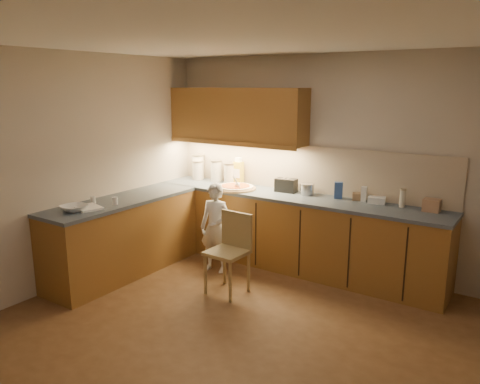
{
  "coord_description": "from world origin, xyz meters",
  "views": [
    {
      "loc": [
        2.19,
        -3.27,
        2.22
      ],
      "look_at": [
        -0.8,
        1.2,
        1.0
      ],
      "focal_mm": 35.0,
      "sensor_mm": 36.0,
      "label": 1
    }
  ],
  "objects_px": {
    "pizza_on_board": "(235,187)",
    "oil_jug": "(238,172)",
    "wooden_chair": "(231,247)",
    "child": "(216,228)",
    "toaster": "(286,185)"
  },
  "relations": [
    {
      "from": "oil_jug",
      "to": "toaster",
      "type": "bearing_deg",
      "value": -4.5
    },
    {
      "from": "pizza_on_board",
      "to": "oil_jug",
      "type": "relative_size",
      "value": 1.47
    },
    {
      "from": "wooden_chair",
      "to": "pizza_on_board",
      "type": "bearing_deg",
      "value": 123.71
    },
    {
      "from": "child",
      "to": "toaster",
      "type": "bearing_deg",
      "value": 45.69
    },
    {
      "from": "pizza_on_board",
      "to": "oil_jug",
      "type": "distance_m",
      "value": 0.36
    },
    {
      "from": "wooden_chair",
      "to": "toaster",
      "type": "bearing_deg",
      "value": 89.13
    },
    {
      "from": "pizza_on_board",
      "to": "toaster",
      "type": "distance_m",
      "value": 0.66
    },
    {
      "from": "child",
      "to": "wooden_chair",
      "type": "bearing_deg",
      "value": -46.07
    },
    {
      "from": "pizza_on_board",
      "to": "wooden_chair",
      "type": "bearing_deg",
      "value": -58.34
    },
    {
      "from": "child",
      "to": "oil_jug",
      "type": "height_order",
      "value": "oil_jug"
    },
    {
      "from": "pizza_on_board",
      "to": "wooden_chair",
      "type": "relative_size",
      "value": 0.6
    },
    {
      "from": "pizza_on_board",
      "to": "child",
      "type": "relative_size",
      "value": 0.49
    },
    {
      "from": "wooden_chair",
      "to": "child",
      "type": "bearing_deg",
      "value": 144.52
    },
    {
      "from": "oil_jug",
      "to": "pizza_on_board",
      "type": "bearing_deg",
      "value": -62.76
    },
    {
      "from": "pizza_on_board",
      "to": "wooden_chair",
      "type": "xyz_separation_m",
      "value": [
        0.56,
        -0.9,
        -0.43
      ]
    }
  ]
}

